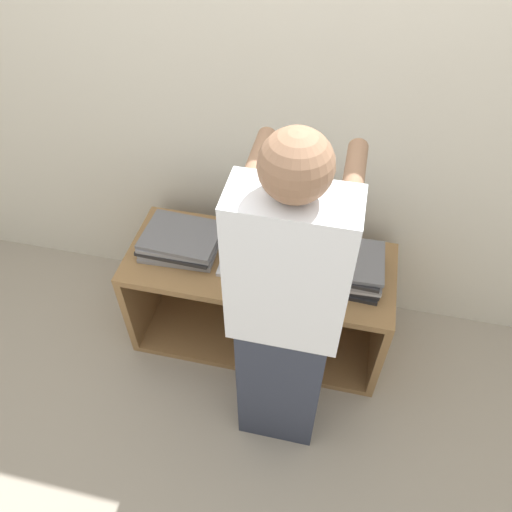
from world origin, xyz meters
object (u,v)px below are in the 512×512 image
Objects in this scene: laptop_open at (262,246)px; person at (285,319)px; laptop_stack_right at (342,267)px; laptop_stack_left at (181,241)px.

laptop_open is 0.58m from person.
person reaches higher than laptop_stack_right.
person is (0.20, -0.51, 0.17)m from laptop_open.
person reaches higher than laptop_stack_left.
person is (-0.18, -0.46, 0.17)m from laptop_stack_right.
person is at bearing -38.94° from laptop_stack_left.
laptop_open reaches higher than laptop_stack_left.
laptop_open reaches higher than laptop_stack_right.
laptop_stack_right is 0.23× the size of person.
laptop_open is at bearing 171.88° from laptop_stack_right.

